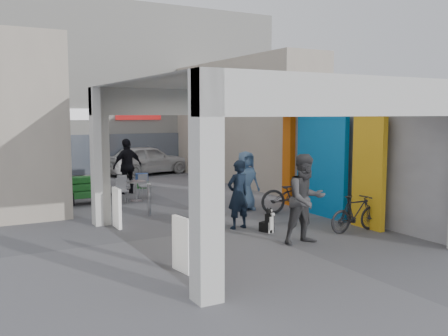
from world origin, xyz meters
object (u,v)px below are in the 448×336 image
border_collie (268,222)px  man_elderly (246,181)px  man_back_turned (306,199)px  bicycle_rear (356,213)px  cafe_set (131,192)px  produce_stand (89,193)px  white_van (147,160)px  man_with_dog (238,195)px  man_crates (127,166)px  bicycle_front (296,194)px

border_collie → man_elderly: 2.91m
man_back_turned → bicycle_rear: bearing=11.8°
bicycle_rear → cafe_set: bearing=26.7°
man_back_turned → produce_stand: bearing=115.1°
man_back_turned → white_van: 13.58m
man_elderly → white_van: man_elderly is taller
border_collie → white_van: bearing=59.4°
man_with_dog → bicycle_rear: man_with_dog is taller
cafe_set → man_crates: (0.33, 1.35, 0.70)m
produce_stand → bicycle_rear: bicycle_rear is taller
man_elderly → border_collie: bearing=-113.3°
man_with_dog → white_van: size_ratio=0.42×
cafe_set → bicycle_rear: 7.66m
border_collie → bicycle_rear: size_ratio=0.41×
man_back_turned → white_van: bearing=87.4°
white_van → man_crates: bearing=141.4°
bicycle_rear → man_crates: bearing=20.9°
produce_stand → bicycle_front: bicycle_front is taller
produce_stand → white_van: 7.59m
bicycle_rear → white_van: size_ratio=0.37×
border_collie → white_van: white_van is taller
border_collie → bicycle_front: bearing=14.5°
border_collie → white_van: (1.41, 12.27, 0.45)m
cafe_set → white_van: 6.98m
produce_stand → bicycle_front: 6.53m
man_back_turned → bicycle_front: bearing=59.5°
man_back_turned → man_elderly: man_back_turned is taller
man_elderly → bicycle_rear: 3.77m
man_with_dog → man_crates: (-0.69, 6.58, 0.13)m
man_back_turned → man_elderly: 4.01m
man_crates → white_van: man_crates is taller
produce_stand → bicycle_rear: (4.70, -6.95, 0.11)m
produce_stand → bicycle_rear: size_ratio=0.86×
man_with_dog → man_crates: 6.62m
man_back_turned → bicycle_front: 3.43m
man_back_turned → cafe_set: bearing=105.4°
white_van → man_back_turned: bearing=163.0°
bicycle_front → man_with_dog: bearing=126.6°
produce_stand → man_with_dog: 5.83m
produce_stand → man_with_dog: (2.39, -5.29, 0.52)m
man_elderly → man_crates: 5.07m
man_with_dog → cafe_set: bearing=-86.4°
man_crates → bicycle_rear: size_ratio=1.31×
man_crates → bicycle_front: bearing=105.1°
border_collie → man_with_dog: bearing=98.5°
man_with_dog → bicycle_front: bearing=-167.1°
cafe_set → border_collie: size_ratio=2.12×
man_with_dog → man_elderly: bearing=-133.3°
cafe_set → bicycle_front: size_ratio=0.64×
cafe_set → man_back_turned: bearing=-77.4°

